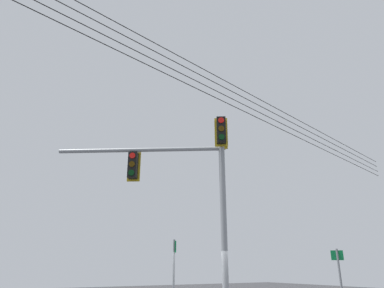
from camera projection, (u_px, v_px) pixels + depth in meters
signal_mast_assembly at (195, 174)px, 11.67m from camera, size 5.12×3.67×6.93m
route_sign_primary at (341, 282)px, 11.19m from camera, size 0.31×0.28×2.61m
route_sign_secondary at (174, 278)px, 11.20m from camera, size 0.14×0.27×2.90m
overhead_wire_span at (241, 99)px, 13.40m from camera, size 25.23×5.22×1.71m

